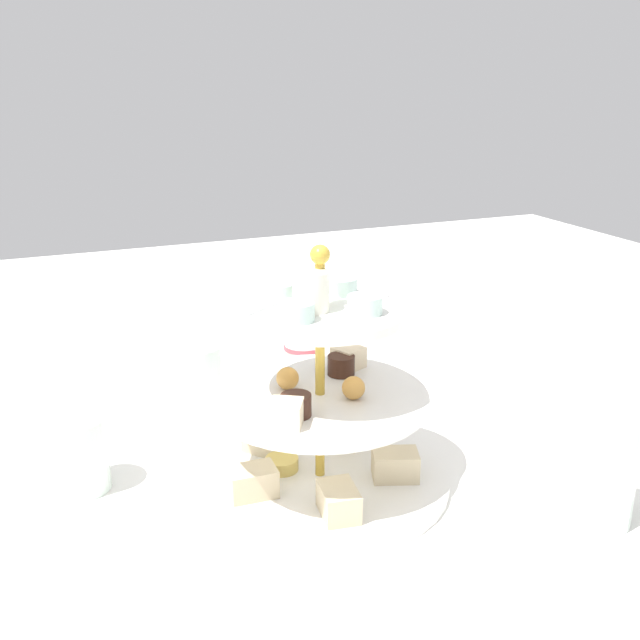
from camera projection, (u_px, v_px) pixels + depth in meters
name	position (u px, v px, depth m)	size (l,w,h in m)	color
ground_plane	(320.00, 482.00, 0.82)	(2.40, 2.40, 0.00)	white
tiered_serving_stand	(319.00, 416.00, 0.79)	(0.28, 0.28, 0.26)	white
water_glass_tall_right	(600.00, 468.00, 0.73)	(0.07, 0.07, 0.11)	silver
water_glass_short_left	(199.00, 371.00, 1.02)	(0.06, 0.06, 0.07)	silver
teacup_with_saucer	(304.00, 361.00, 1.09)	(0.09, 0.09, 0.05)	white
butter_knife_right	(477.00, 388.00, 1.05)	(0.17, 0.01, 0.00)	silver
water_glass_mid_back	(79.00, 454.00, 0.79)	(0.06, 0.06, 0.08)	silver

